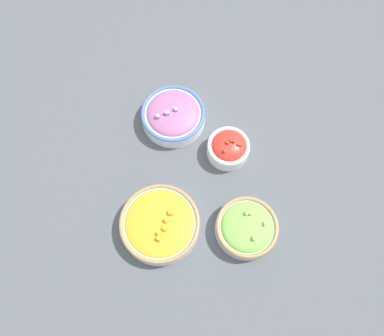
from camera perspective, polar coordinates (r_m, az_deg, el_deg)
The scene contains 5 objects.
ground_plane at distance 1.10m, azimuth 0.00°, elevation -0.56°, with size 3.00×3.00×0.00m, color #4C5156.
bowl_lettuce at distance 1.03m, azimuth 8.33°, elevation -8.96°, with size 0.17×0.17×0.07m.
bowl_red_onion at distance 1.14m, azimuth -2.89°, elevation 8.07°, with size 0.19×0.19×0.07m.
bowl_squash at distance 1.03m, azimuth -4.91°, elevation -8.46°, with size 0.22×0.22×0.07m.
bowl_cherry_tomatoes at distance 1.10m, azimuth 5.56°, elevation 3.12°, with size 0.12×0.12×0.08m.
Camera 1 is at (-0.38, 0.05, 1.03)m, focal length 35.00 mm.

